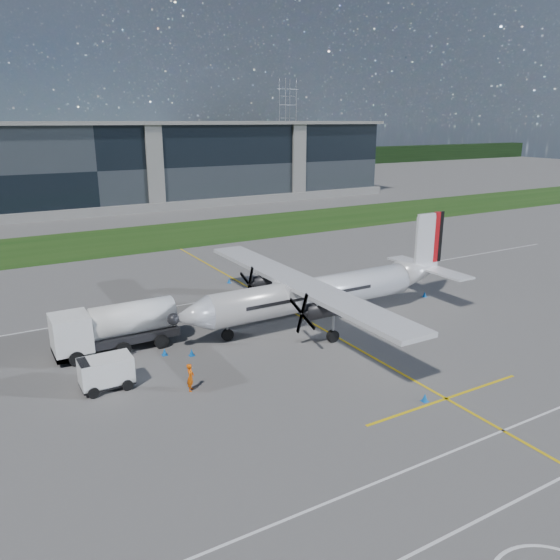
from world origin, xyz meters
TOP-DOWN VIEW (x-y plane):
  - ground at (0.00, 40.00)m, footprint 400.00×400.00m
  - grass_strip at (0.00, 48.00)m, footprint 400.00×18.00m
  - terminal_building at (0.00, 80.00)m, footprint 120.00×20.00m
  - tree_line at (0.00, 140.00)m, footprint 400.00×6.00m
  - pylon_east at (85.00, 150.00)m, footprint 9.00×4.60m
  - yellow_taxiway_centerline at (3.00, 10.00)m, footprint 0.20×70.00m
  - white_lane_line at (0.00, -14.00)m, footprint 90.00×0.15m
  - turboprop_aircraft at (4.09, 8.52)m, footprint 25.71×26.66m
  - fuel_tanker_truck at (-12.66, 10.97)m, footprint 9.01×2.93m
  - baggage_tug at (-14.01, 5.42)m, footprint 3.32×1.99m
  - ground_crew_person at (-9.68, 2.55)m, footprint 0.93×1.00m
  - safety_cone_stbdwing at (1.97, 22.15)m, footprint 0.36×0.36m
  - safety_cone_portwing at (1.67, -5.59)m, footprint 0.36×0.36m
  - safety_cone_tail at (15.84, 8.93)m, footprint 0.36×0.36m
  - safety_cone_nose_port at (-7.79, 7.32)m, footprint 0.36×0.36m
  - safety_cone_fwd at (-9.40, 8.35)m, footprint 0.36×0.36m

SIDE VIEW (x-z plane):
  - ground at x=0.00m, z-range 0.00..0.00m
  - yellow_taxiway_centerline at x=3.00m, z-range 0.00..0.01m
  - white_lane_line at x=0.00m, z-range 0.00..0.01m
  - grass_strip at x=0.00m, z-range 0.00..0.04m
  - safety_cone_stbdwing at x=1.97m, z-range 0.00..0.50m
  - safety_cone_portwing at x=1.67m, z-range 0.00..0.50m
  - safety_cone_tail at x=15.84m, z-range 0.00..0.50m
  - safety_cone_nose_port at x=-7.79m, z-range 0.00..0.50m
  - safety_cone_fwd at x=-9.40m, z-range 0.00..0.50m
  - baggage_tug at x=-14.01m, z-range 0.00..1.99m
  - ground_crew_person at x=-9.68m, z-range 0.00..2.01m
  - fuel_tanker_truck at x=-12.66m, z-range 0.00..3.38m
  - tree_line at x=0.00m, z-range 0.00..6.00m
  - turboprop_aircraft at x=4.09m, z-range 0.00..8.00m
  - terminal_building at x=0.00m, z-range 0.00..15.00m
  - pylon_east at x=85.00m, z-range 0.00..30.00m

